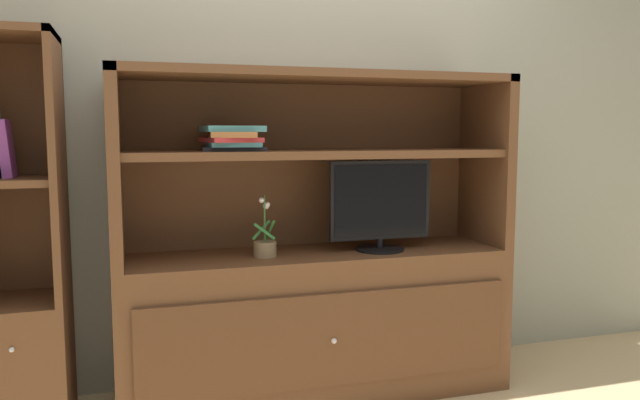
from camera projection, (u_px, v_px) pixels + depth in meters
painted_rear_wall at (297, 103)px, 3.14m from camera, size 6.00×0.10×2.80m
media_console at (317, 292)px, 2.91m from camera, size 1.82×0.51×1.52m
tv_monitor at (380, 206)px, 2.90m from camera, size 0.50×0.23×0.43m
potted_plant at (265, 246)px, 2.77m from camera, size 0.11×0.11×0.28m
magazine_stack at (232, 139)px, 2.71m from camera, size 0.29×0.36×0.11m
bookshelf_tall at (19, 299)px, 2.54m from camera, size 0.38×0.41×1.65m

